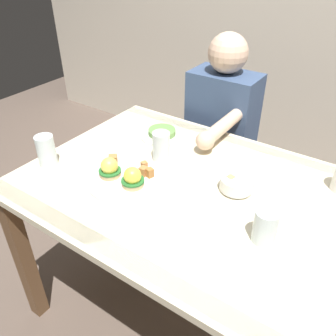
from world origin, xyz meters
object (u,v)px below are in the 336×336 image
(fruit_bowl, at_px, (237,184))
(fork, at_px, (243,160))
(side_plate, at_px, (162,134))
(water_glass_far, at_px, (161,148))
(eggs_benedict_plate, at_px, (123,176))
(water_glass_extra, at_px, (265,228))
(diner_person, at_px, (219,131))
(water_glass_near, at_px, (47,153))
(dining_table, at_px, (185,206))

(fruit_bowl, relative_size, fork, 0.84)
(side_plate, bearing_deg, water_glass_far, -55.57)
(eggs_benedict_plate, bearing_deg, side_plate, 102.86)
(water_glass_extra, xyz_separation_m, diner_person, (-0.51, 0.71, -0.14))
(water_glass_near, distance_m, diner_person, 0.89)
(water_glass_near, bearing_deg, side_plate, 61.90)
(water_glass_near, relative_size, diner_person, 0.11)
(dining_table, distance_m, water_glass_near, 0.58)
(water_glass_near, height_order, diner_person, diner_person)
(dining_table, xyz_separation_m, water_glass_near, (-0.52, -0.20, 0.16))
(dining_table, distance_m, eggs_benedict_plate, 0.27)
(diner_person, bearing_deg, water_glass_extra, -54.26)
(dining_table, bearing_deg, diner_person, 105.57)
(fruit_bowl, relative_size, water_glass_near, 0.95)
(dining_table, relative_size, water_glass_near, 9.46)
(water_glass_extra, bearing_deg, side_plate, 150.25)
(fork, bearing_deg, fruit_bowl, -72.41)
(dining_table, bearing_deg, side_plate, 138.76)
(water_glass_far, xyz_separation_m, diner_person, (0.00, 0.51, -0.14))
(fork, distance_m, water_glass_near, 0.79)
(dining_table, bearing_deg, water_glass_extra, -17.84)
(fork, bearing_deg, diner_person, 129.72)
(water_glass_far, relative_size, side_plate, 0.61)
(fruit_bowl, relative_size, diner_person, 0.11)
(eggs_benedict_plate, relative_size, diner_person, 0.24)
(water_glass_extra, relative_size, diner_person, 0.10)
(eggs_benedict_plate, bearing_deg, dining_table, 31.81)
(water_glass_far, bearing_deg, side_plate, 124.43)
(fruit_bowl, distance_m, fork, 0.21)
(fork, bearing_deg, dining_table, -111.93)
(eggs_benedict_plate, distance_m, diner_person, 0.73)
(fork, relative_size, water_glass_far, 1.17)
(fork, distance_m, side_plate, 0.39)
(diner_person, bearing_deg, fruit_bowl, -57.50)
(fork, xyz_separation_m, side_plate, (-0.39, -0.02, 0.01))
(fruit_bowl, relative_size, water_glass_far, 0.98)
(water_glass_near, distance_m, side_plate, 0.51)
(dining_table, xyz_separation_m, fruit_bowl, (0.17, 0.07, 0.14))
(water_glass_far, bearing_deg, water_glass_extra, -20.88)
(fork, xyz_separation_m, diner_person, (-0.28, 0.33, -0.09))
(fork, height_order, water_glass_extra, water_glass_extra)
(fruit_bowl, height_order, diner_person, diner_person)
(fruit_bowl, xyz_separation_m, water_glass_near, (-0.69, -0.27, 0.02))
(water_glass_extra, bearing_deg, water_glass_far, 159.12)
(water_glass_extra, distance_m, side_plate, 0.72)
(dining_table, height_order, water_glass_near, water_glass_near)
(dining_table, height_order, eggs_benedict_plate, eggs_benedict_plate)
(water_glass_far, distance_m, diner_person, 0.53)
(water_glass_near, xyz_separation_m, water_glass_extra, (0.86, 0.09, -0.01))
(dining_table, bearing_deg, eggs_benedict_plate, -148.19)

